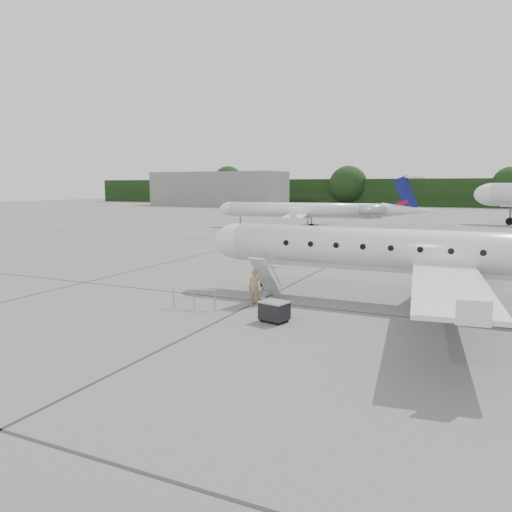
% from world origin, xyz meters
% --- Properties ---
extents(ground, '(320.00, 320.00, 0.00)m').
position_xyz_m(ground, '(0.00, 0.00, 0.00)').
color(ground, slate).
rests_on(ground, ground).
extents(treeline, '(260.00, 4.00, 8.00)m').
position_xyz_m(treeline, '(0.00, 130.00, 4.00)').
color(treeline, black).
rests_on(treeline, ground).
extents(terminal_building, '(40.00, 14.00, 10.00)m').
position_xyz_m(terminal_building, '(-70.00, 110.00, 5.00)').
color(terminal_building, slate).
rests_on(terminal_building, ground).
extents(main_regional_jet, '(30.47, 22.00, 7.79)m').
position_xyz_m(main_regional_jet, '(2.56, 4.86, 3.89)').
color(main_regional_jet, silver).
rests_on(main_regional_jet, ground).
extents(airstair, '(0.86, 2.41, 2.44)m').
position_xyz_m(airstair, '(-6.68, 2.48, 1.22)').
color(airstair, silver).
rests_on(airstair, ground).
extents(passenger, '(0.80, 0.66, 1.89)m').
position_xyz_m(passenger, '(-6.67, 1.13, 0.95)').
color(passenger, olive).
rests_on(passenger, ground).
extents(safety_railing, '(2.18, 0.48, 1.00)m').
position_xyz_m(safety_railing, '(-9.16, -0.73, 0.50)').
color(safety_railing, '#979A9F').
rests_on(safety_railing, ground).
extents(baggage_cart, '(1.35, 1.18, 1.01)m').
position_xyz_m(baggage_cart, '(-4.58, -1.24, 0.50)').
color(baggage_cart, black).
rests_on(baggage_cart, ground).
extents(bg_regional_left, '(30.35, 23.63, 7.33)m').
position_xyz_m(bg_regional_left, '(-20.03, 45.35, 3.66)').
color(bg_regional_left, silver).
rests_on(bg_regional_left, ground).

